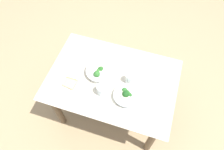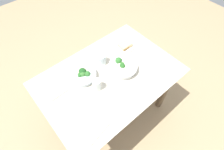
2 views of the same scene
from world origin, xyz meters
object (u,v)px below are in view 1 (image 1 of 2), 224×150
napkin_folded_upper (158,67)px  bread_side_plate (70,84)px  napkin_folded_lower (152,110)px  water_glass_side (129,78)px  fork_by_near_bowl (94,57)px  broccoli_bowl_near (99,72)px  table_knife_right (138,62)px  table_knife_left (141,117)px  broccoli_bowl_far (126,95)px  water_glass_center (102,90)px  fork_by_far_bowl (89,59)px

napkin_folded_upper → bread_side_plate: bearing=30.8°
napkin_folded_lower → napkin_folded_upper: bearing=-85.2°
water_glass_side → fork_by_near_bowl: 0.44m
broccoli_bowl_near → bread_side_plate: (0.21, 0.19, -0.02)m
table_knife_right → napkin_folded_lower: napkin_folded_lower is taller
table_knife_left → napkin_folded_lower: 0.12m
napkin_folded_lower → fork_by_near_bowl: bearing=-29.5°
broccoli_bowl_far → broccoli_bowl_near: size_ratio=0.93×
bread_side_plate → napkin_folded_lower: 0.76m
water_glass_center → napkin_folded_upper: 0.60m
water_glass_center → table_knife_left: size_ratio=0.47×
fork_by_near_bowl → table_knife_left: bearing=136.7°
table_knife_left → fork_by_far_bowl: bearing=17.9°
water_glass_side → table_knife_left: water_glass_side is taller
fork_by_far_bowl → bread_side_plate: bearing=-129.0°
broccoli_bowl_near → bread_side_plate: size_ratio=1.34×
broccoli_bowl_near → broccoli_bowl_far: bearing=152.7°
water_glass_center → table_knife_right: bearing=-117.8°
water_glass_center → fork_by_far_bowl: size_ratio=1.04×
bread_side_plate → napkin_folded_lower: size_ratio=1.11×
fork_by_near_bowl → napkin_folded_lower: bearing=145.4°
water_glass_center → broccoli_bowl_near: bearing=-64.1°
water_glass_side → fork_by_far_bowl: 0.46m
table_knife_right → napkin_folded_upper: napkin_folded_upper is taller
napkin_folded_upper → broccoli_bowl_far: bearing=62.4°
broccoli_bowl_far → fork_by_far_bowl: (0.46, -0.28, -0.03)m
fork_by_far_bowl → napkin_folded_upper: napkin_folded_upper is taller
table_knife_left → napkin_folded_upper: (-0.04, -0.54, 0.00)m
fork_by_far_bowl → table_knife_right: same height
fork_by_far_bowl → napkin_folded_lower: size_ratio=0.59×
water_glass_center → napkin_folded_upper: bearing=-135.5°
bread_side_plate → table_knife_left: (-0.68, 0.11, -0.01)m
broccoli_bowl_far → fork_by_far_bowl: bearing=-31.3°
broccoli_bowl_near → water_glass_side: (-0.29, -0.01, 0.02)m
broccoli_bowl_far → water_glass_center: bearing=5.9°
broccoli_bowl_far → fork_by_far_bowl: 0.54m
broccoli_bowl_far → broccoli_bowl_near: 0.34m
broccoli_bowl_near → fork_by_far_bowl: (0.16, -0.12, -0.03)m
broccoli_bowl_far → table_knife_right: bearing=-90.8°
broccoli_bowl_near → water_glass_center: size_ratio=2.40×
napkin_folded_upper → water_glass_center: bearing=44.5°
bread_side_plate → table_knife_left: bearing=171.2°
broccoli_bowl_far → water_glass_center: size_ratio=2.22×
napkin_folded_upper → table_knife_left: bearing=85.6°
water_glass_center → table_knife_left: bearing=163.0°
broccoli_bowl_far → broccoli_bowl_near: (0.31, -0.16, -0.00)m
bread_side_plate → fork_by_near_bowl: bearing=-104.4°
fork_by_far_bowl → table_knife_left: 0.76m
water_glass_center → fork_by_far_bowl: 0.39m
bread_side_plate → fork_by_far_bowl: (-0.05, -0.32, -0.01)m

